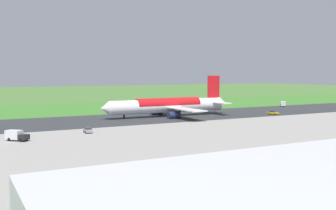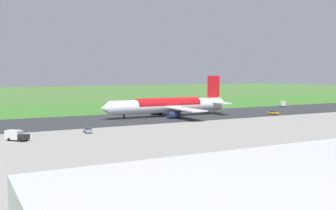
{
  "view_description": "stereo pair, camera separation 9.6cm",
  "coord_description": "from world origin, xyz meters",
  "px_view_note": "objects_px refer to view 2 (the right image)",
  "views": [
    {
      "loc": [
        83.52,
        134.01,
        16.53
      ],
      "look_at": [
        12.36,
        0.0,
        4.5
      ],
      "focal_mm": 42.05,
      "sensor_mm": 36.0,
      "label": 1
    },
    {
      "loc": [
        83.44,
        134.06,
        16.53
      ],
      "look_at": [
        12.36,
        0.0,
        4.5
      ],
      "focal_mm": 42.05,
      "sensor_mm": 36.0,
      "label": 2
    }
  ],
  "objects_px": {
    "service_truck_fuel": "(16,135)",
    "traffic_cone_orange": "(121,107)",
    "service_car_ops": "(88,130)",
    "airliner_main": "(169,105)",
    "service_car_followme": "(273,113)",
    "no_stopping_sign": "(128,104)",
    "service_truck_baggage": "(283,104)"
  },
  "relations": [
    {
      "from": "airliner_main",
      "to": "no_stopping_sign",
      "type": "xyz_separation_m",
      "value": [
        -2.43,
        -47.99,
        -2.68
      ]
    },
    {
      "from": "service_truck_baggage",
      "to": "service_truck_fuel",
      "type": "distance_m",
      "value": 140.15
    },
    {
      "from": "airliner_main",
      "to": "service_car_ops",
      "type": "bearing_deg",
      "value": 33.92
    },
    {
      "from": "service_truck_fuel",
      "to": "service_car_ops",
      "type": "distance_m",
      "value": 20.02
    },
    {
      "from": "service_truck_baggage",
      "to": "service_truck_fuel",
      "type": "bearing_deg",
      "value": 18.96
    },
    {
      "from": "service_truck_baggage",
      "to": "service_truck_fuel",
      "type": "height_order",
      "value": "same"
    },
    {
      "from": "service_car_followme",
      "to": "no_stopping_sign",
      "type": "bearing_deg",
      "value": -58.03
    },
    {
      "from": "service_truck_baggage",
      "to": "service_car_ops",
      "type": "relative_size",
      "value": 1.34
    },
    {
      "from": "service_truck_baggage",
      "to": "service_car_ops",
      "type": "height_order",
      "value": "service_truck_baggage"
    },
    {
      "from": "service_car_ops",
      "to": "no_stopping_sign",
      "type": "distance_m",
      "value": 86.25
    },
    {
      "from": "service_truck_fuel",
      "to": "no_stopping_sign",
      "type": "distance_m",
      "value": 101.03
    },
    {
      "from": "service_truck_baggage",
      "to": "service_car_followme",
      "type": "distance_m",
      "value": 42.19
    },
    {
      "from": "service_truck_fuel",
      "to": "no_stopping_sign",
      "type": "xyz_separation_m",
      "value": [
        -62.03,
        -79.74,
        0.27
      ]
    },
    {
      "from": "service_truck_fuel",
      "to": "service_car_followme",
      "type": "bearing_deg",
      "value": -169.77
    },
    {
      "from": "service_car_followme",
      "to": "service_car_ops",
      "type": "xyz_separation_m",
      "value": [
        81.04,
        13.38,
        0.0
      ]
    },
    {
      "from": "airliner_main",
      "to": "service_car_ops",
      "type": "height_order",
      "value": "airliner_main"
    },
    {
      "from": "service_truck_fuel",
      "to": "traffic_cone_orange",
      "type": "distance_m",
      "value": 96.55
    },
    {
      "from": "airliner_main",
      "to": "service_car_followme",
      "type": "xyz_separation_m",
      "value": [
        -40.88,
        13.62,
        -3.51
      ]
    },
    {
      "from": "airliner_main",
      "to": "service_truck_baggage",
      "type": "bearing_deg",
      "value": -169.3
    },
    {
      "from": "service_car_followme",
      "to": "service_truck_fuel",
      "type": "distance_m",
      "value": 102.11
    },
    {
      "from": "airliner_main",
      "to": "service_truck_fuel",
      "type": "relative_size",
      "value": 9.41
    },
    {
      "from": "airliner_main",
      "to": "service_car_ops",
      "type": "xyz_separation_m",
      "value": [
        40.16,
        27.01,
        -3.51
      ]
    },
    {
      "from": "airliner_main",
      "to": "service_car_ops",
      "type": "distance_m",
      "value": 48.52
    },
    {
      "from": "service_car_followme",
      "to": "airliner_main",
      "type": "bearing_deg",
      "value": -18.43
    },
    {
      "from": "service_truck_baggage",
      "to": "no_stopping_sign",
      "type": "height_order",
      "value": "no_stopping_sign"
    },
    {
      "from": "airliner_main",
      "to": "service_car_followme",
      "type": "relative_size",
      "value": 11.98
    },
    {
      "from": "service_car_ops",
      "to": "traffic_cone_orange",
      "type": "relative_size",
      "value": 7.9
    },
    {
      "from": "traffic_cone_orange",
      "to": "no_stopping_sign",
      "type": "bearing_deg",
      "value": -152.43
    },
    {
      "from": "service_truck_fuel",
      "to": "no_stopping_sign",
      "type": "bearing_deg",
      "value": -127.88
    },
    {
      "from": "airliner_main",
      "to": "service_truck_fuel",
      "type": "bearing_deg",
      "value": 28.05
    },
    {
      "from": "service_car_ops",
      "to": "airliner_main",
      "type": "bearing_deg",
      "value": -146.08
    },
    {
      "from": "service_truck_baggage",
      "to": "service_truck_fuel",
      "type": "relative_size",
      "value": 1.02
    }
  ]
}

